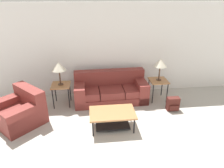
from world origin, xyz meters
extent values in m
cube|color=white|center=(0.00, 4.56, 1.30)|extent=(8.10, 0.06, 2.60)
cube|color=maroon|center=(-0.02, 3.95, 0.11)|extent=(2.00, 0.90, 0.22)
cube|color=maroon|center=(-0.68, 3.91, 0.32)|extent=(0.66, 0.78, 0.20)
cube|color=maroon|center=(-0.02, 3.93, 0.32)|extent=(0.66, 0.78, 0.20)
cube|color=maroon|center=(0.64, 3.95, 0.32)|extent=(0.66, 0.78, 0.20)
cube|color=maroon|center=(-0.02, 4.24, 0.62)|extent=(1.99, 0.32, 0.40)
cube|color=maroon|center=(-0.87, 3.93, 0.29)|extent=(0.30, 0.85, 0.58)
cube|color=maroon|center=(0.83, 3.98, 0.29)|extent=(0.30, 0.85, 0.58)
cube|color=maroon|center=(-2.25, 3.13, 0.20)|extent=(1.35, 1.35, 0.40)
cube|color=maroon|center=(-2.01, 3.36, 0.60)|extent=(0.87, 0.88, 0.40)
cube|color=maroon|center=(-2.50, 3.39, 0.28)|extent=(0.84, 0.83, 0.56)
cube|color=maroon|center=(-2.00, 2.87, 0.28)|extent=(0.84, 0.83, 0.56)
cube|color=#A87042|center=(-0.12, 2.71, 0.39)|extent=(1.00, 0.64, 0.04)
cylinder|color=black|center=(-0.56, 2.45, 0.19)|extent=(0.03, 0.03, 0.37)
cylinder|color=black|center=(0.33, 2.45, 0.19)|extent=(0.03, 0.03, 0.37)
cylinder|color=black|center=(-0.56, 2.97, 0.19)|extent=(0.03, 0.03, 0.37)
cylinder|color=black|center=(0.33, 2.97, 0.19)|extent=(0.03, 0.03, 0.37)
cube|color=black|center=(-0.12, 2.71, 0.08)|extent=(0.75, 0.45, 0.02)
cube|color=#A87042|center=(-1.35, 3.90, 0.58)|extent=(0.48, 0.50, 0.03)
cylinder|color=black|center=(-1.55, 3.69, 0.28)|extent=(0.03, 0.03, 0.56)
cylinder|color=black|center=(-1.14, 3.69, 0.28)|extent=(0.03, 0.03, 0.56)
cylinder|color=black|center=(-1.55, 4.11, 0.28)|extent=(0.03, 0.03, 0.56)
cylinder|color=black|center=(-1.14, 4.11, 0.28)|extent=(0.03, 0.03, 0.56)
cube|color=#A87042|center=(1.31, 3.90, 0.58)|extent=(0.48, 0.50, 0.03)
cylinder|color=black|center=(1.11, 3.69, 0.28)|extent=(0.03, 0.03, 0.56)
cylinder|color=black|center=(1.52, 3.69, 0.28)|extent=(0.03, 0.03, 0.56)
cylinder|color=black|center=(1.11, 4.11, 0.28)|extent=(0.03, 0.03, 0.56)
cylinder|color=black|center=(1.52, 4.11, 0.28)|extent=(0.03, 0.03, 0.56)
cylinder|color=#472D1E|center=(-1.35, 3.90, 0.60)|extent=(0.14, 0.14, 0.02)
cylinder|color=#472D1E|center=(-1.35, 3.90, 0.80)|extent=(0.04, 0.04, 0.38)
cone|color=beige|center=(-1.35, 3.90, 1.10)|extent=(0.36, 0.36, 0.22)
cylinder|color=#472D1E|center=(1.31, 3.90, 0.60)|extent=(0.14, 0.14, 0.02)
cylinder|color=#472D1E|center=(1.31, 3.90, 0.80)|extent=(0.04, 0.04, 0.38)
cone|color=beige|center=(1.31, 3.90, 1.10)|extent=(0.36, 0.36, 0.22)
cube|color=#4C1E19|center=(1.53, 3.29, 0.18)|extent=(0.31, 0.16, 0.35)
cube|color=#4C1E19|center=(1.53, 3.19, 0.11)|extent=(0.23, 0.05, 0.14)
cylinder|color=#4C1E19|center=(1.44, 3.39, 0.19)|extent=(0.02, 0.02, 0.27)
cylinder|color=#4C1E19|center=(1.62, 3.39, 0.19)|extent=(0.02, 0.02, 0.27)
camera|label=1|loc=(-0.55, -1.00, 2.76)|focal=32.00mm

